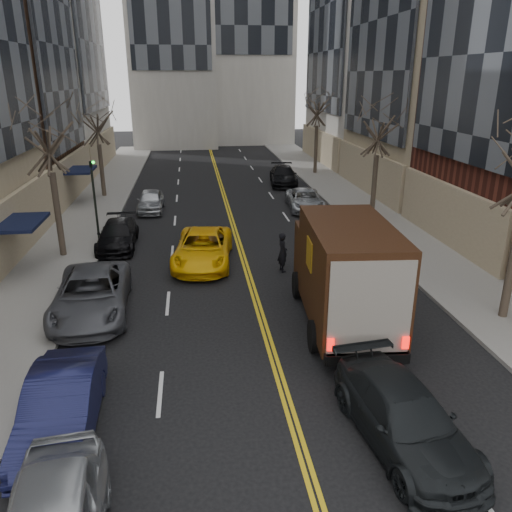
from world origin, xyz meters
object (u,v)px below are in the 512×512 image
Objects in this scene: ups_truck at (344,273)px; observer_sedan at (404,417)px; taxi at (203,248)px; pedestrian at (283,252)px.

ups_truck is 1.39× the size of observer_sedan.
observer_sedan is 0.94× the size of taxi.
ups_truck reaches higher than observer_sedan.
ups_truck reaches higher than pedestrian.
taxi is 3.85m from pedestrian.
ups_truck is at bearing -177.34° from pedestrian.
taxi reaches higher than observer_sedan.
taxi is (-4.44, 13.05, 0.04)m from observer_sedan.
observer_sedan is (-0.34, -6.28, -1.23)m from ups_truck.
pedestrian reaches higher than taxi.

